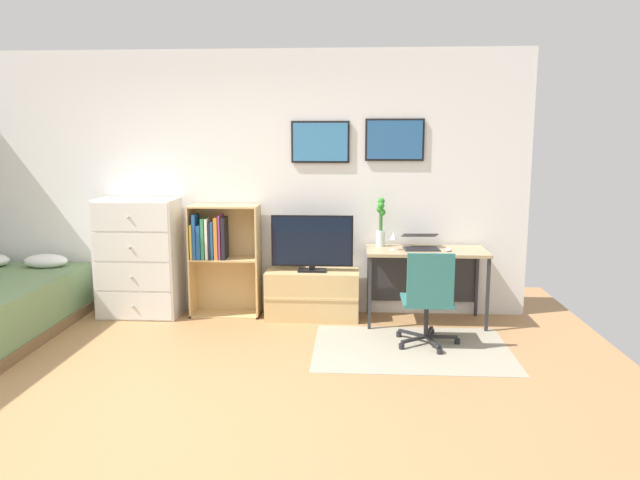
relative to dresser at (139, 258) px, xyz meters
The scene contains 13 objects.
ground_plane 2.42m from the dresser, 67.16° to the right, with size 7.20×7.20×0.00m, color #A87A4C.
wall_back_with_posters 1.22m from the dresser, 16.54° to the left, with size 6.12×0.09×2.70m.
area_rug 2.90m from the dresser, 17.51° to the right, with size 1.70×1.20×0.01m, color #9E937F.
dresser is the anchor object (origin of this frame).
bookshelf 0.82m from the dresser, ahead, with size 0.71×0.30×1.15m.
tv_stand 1.82m from the dresser, ahead, with size 0.94×0.41×0.49m.
television 1.79m from the dresser, ahead, with size 0.82×0.16×0.57m.
desk 2.91m from the dresser, ahead, with size 1.17×0.57×0.74m.
office_chair 2.96m from the dresser, 15.68° to the right, with size 0.56×0.58×0.86m.
laptop 2.86m from the dresser, ahead, with size 0.36×0.39×0.15m.
computer_mouse 3.12m from the dresser, ahead, with size 0.06×0.10×0.03m, color silver.
bamboo_vase 2.50m from the dresser, ahead, with size 0.09×0.09×0.49m.
wine_glass 2.60m from the dresser, ahead, with size 0.07×0.07×0.18m.
Camera 1 is at (1.30, -3.69, 1.80)m, focal length 33.35 mm.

